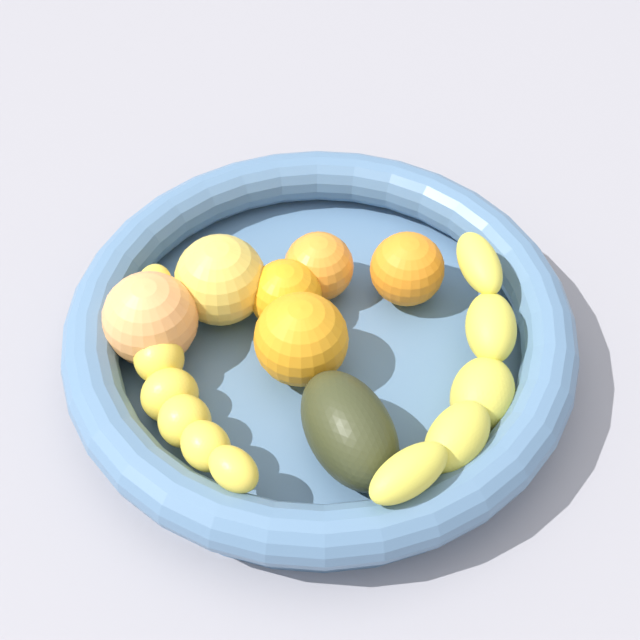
{
  "coord_description": "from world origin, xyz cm",
  "views": [
    {
      "loc": [
        -0.72,
        -43.63,
        60.38
      ],
      "look_at": [
        0.0,
        0.0,
        7.72
      ],
      "focal_mm": 54.83,
      "sensor_mm": 36.0,
      "label": 1
    }
  ],
  "objects": [
    {
      "name": "orange_rear",
      "position": [
        6.5,
        4.97,
        7.48
      ],
      "size": [
        5.52,
        5.52,
        5.52
      ],
      "primitive_type": "sphere",
      "color": "orange",
      "rests_on": "fruit_bowl"
    },
    {
      "name": "banana_draped_left",
      "position": [
        9.84,
        -5.62,
        8.16
      ],
      "size": [
        11.85,
        22.96,
        6.27
      ],
      "color": "yellow",
      "rests_on": "fruit_bowl"
    },
    {
      "name": "orange_mid_left",
      "position": [
        0.29,
        5.47,
        7.32
      ],
      "size": [
        5.2,
        5.2,
        5.2
      ],
      "primitive_type": "sphere",
      "color": "orange",
      "rests_on": "fruit_bowl"
    },
    {
      "name": "fruit_bowl",
      "position": [
        0.0,
        0.0,
        5.92
      ],
      "size": [
        36.3,
        36.3,
        5.66
      ],
      "color": "slate",
      "rests_on": "kitchen_counter"
    },
    {
      "name": "kitchen_counter",
      "position": [
        0.0,
        0.0,
        1.5
      ],
      "size": [
        120.0,
        120.0,
        3.0
      ],
      "primitive_type": "cube",
      "color": "gray",
      "rests_on": "ground"
    },
    {
      "name": "orange_front",
      "position": [
        -1.33,
        -1.92,
        8.01
      ],
      "size": [
        6.57,
        6.57,
        6.57
      ],
      "primitive_type": "sphere",
      "color": "orange",
      "rests_on": "fruit_bowl"
    },
    {
      "name": "peach_blush",
      "position": [
        -11.83,
        0.04,
        8.08
      ],
      "size": [
        6.72,
        6.72,
        6.72
      ],
      "primitive_type": "sphere",
      "color": "#F9A157",
      "rests_on": "fruit_bowl"
    },
    {
      "name": "orange_mid_right",
      "position": [
        -2.43,
        2.66,
        7.36
      ],
      "size": [
        5.28,
        5.28,
        5.28
      ],
      "primitive_type": "sphere",
      "color": "orange",
      "rests_on": "fruit_bowl"
    },
    {
      "name": "banana_draped_right",
      "position": [
        -9.65,
        -5.35,
        7.57
      ],
      "size": [
        9.98,
        19.1,
        5.13
      ],
      "color": "yellow",
      "rests_on": "fruit_bowl"
    },
    {
      "name": "apple_yellow",
      "position": [
        -7.13,
        3.59,
        8.05
      ],
      "size": [
        6.65,
        6.65,
        6.65
      ],
      "primitive_type": "sphere",
      "color": "#E9C34C",
      "rests_on": "fruit_bowl"
    },
    {
      "name": "avocado_dark",
      "position": [
        1.74,
        -9.04,
        7.45
      ],
      "size": [
        8.81,
        10.57,
        6.03
      ],
      "primitive_type": "ellipsoid",
      "rotation": [
        0.0,
        0.0,
        5.15
      ],
      "color": "#2F331A",
      "rests_on": "fruit_bowl"
    }
  ]
}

